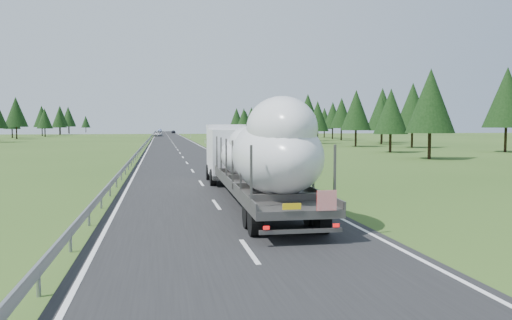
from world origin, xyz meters
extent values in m
plane|color=#2D4A18|center=(0.00, 0.00, 0.00)|extent=(400.00, 400.00, 0.00)
cube|color=black|center=(0.00, 100.00, 0.01)|extent=(10.00, 400.00, 0.02)
cube|color=slate|center=(-5.30, 100.00, 0.60)|extent=(0.08, 400.00, 0.32)
cylinder|color=slate|center=(-5.30, 0.00, 0.30)|extent=(0.10, 0.10, 0.60)
cube|color=silver|center=(6.50, 30.00, 0.50)|extent=(0.12, 0.07, 1.00)
cube|color=black|center=(6.50, 30.00, 0.82)|extent=(0.13, 0.08, 0.12)
cube|color=silver|center=(6.50, 80.00, 0.50)|extent=(0.12, 0.07, 1.00)
cube|color=black|center=(6.50, 80.00, 0.82)|extent=(0.13, 0.08, 0.12)
cube|color=silver|center=(6.50, 130.00, 0.50)|extent=(0.12, 0.07, 1.00)
cube|color=black|center=(6.50, 130.00, 0.82)|extent=(0.13, 0.08, 0.12)
cube|color=silver|center=(6.50, 180.00, 0.50)|extent=(0.12, 0.07, 1.00)
cube|color=black|center=(6.50, 180.00, 0.82)|extent=(0.13, 0.08, 0.12)
cube|color=silver|center=(6.50, 230.00, 0.50)|extent=(0.12, 0.07, 1.00)
cube|color=black|center=(6.50, 230.00, 0.82)|extent=(0.13, 0.08, 0.12)
cube|color=silver|center=(6.50, 280.00, 0.50)|extent=(0.12, 0.07, 1.00)
cube|color=black|center=(6.50, 280.00, 0.82)|extent=(0.13, 0.08, 0.12)
cube|color=silver|center=(6.50, 330.00, 0.50)|extent=(0.12, 0.07, 1.00)
cube|color=black|center=(6.50, 330.00, 0.82)|extent=(0.13, 0.08, 0.12)
cylinder|color=slate|center=(7.20, 80.00, 1.00)|extent=(0.08, 0.08, 2.00)
cube|color=silver|center=(7.20, 80.00, 2.00)|extent=(0.05, 0.90, 1.20)
cylinder|color=black|center=(45.44, 39.09, 2.05)|extent=(0.36, 0.36, 4.10)
cone|color=black|center=(45.44, 39.09, 7.74)|extent=(6.38, 6.38, 8.54)
cylinder|color=black|center=(39.49, 54.73, 1.88)|extent=(0.36, 0.36, 3.75)
cone|color=black|center=(39.49, 54.73, 7.09)|extent=(5.84, 5.84, 7.82)
cylinder|color=black|center=(41.06, 70.12, 1.62)|extent=(0.36, 0.36, 3.25)
cone|color=black|center=(41.06, 70.12, 6.13)|extent=(5.05, 5.05, 6.76)
cylinder|color=black|center=(45.68, 79.80, 2.06)|extent=(0.36, 0.36, 4.12)
cone|color=black|center=(45.68, 79.80, 7.77)|extent=(6.40, 6.40, 8.57)
cylinder|color=black|center=(42.62, 96.95, 1.84)|extent=(0.36, 0.36, 3.69)
cone|color=black|center=(42.62, 96.95, 6.97)|extent=(5.74, 5.74, 7.68)
cylinder|color=black|center=(44.75, 109.47, 1.77)|extent=(0.36, 0.36, 3.53)
cone|color=black|center=(44.75, 109.47, 6.67)|extent=(5.49, 5.49, 7.35)
cylinder|color=black|center=(47.05, 123.43, 1.57)|extent=(0.36, 0.36, 3.15)
cone|color=black|center=(47.05, 123.43, 5.95)|extent=(4.90, 4.90, 6.56)
cylinder|color=black|center=(42.77, 138.75, 1.68)|extent=(0.36, 0.36, 3.36)
cone|color=black|center=(42.77, 138.75, 6.34)|extent=(5.22, 5.22, 7.00)
cylinder|color=black|center=(48.26, 150.07, 1.73)|extent=(0.36, 0.36, 3.45)
cone|color=black|center=(48.26, 150.07, 6.52)|extent=(5.37, 5.37, 7.19)
cylinder|color=black|center=(40.04, 165.26, 1.56)|extent=(0.36, 0.36, 3.11)
cone|color=black|center=(40.04, 165.26, 5.88)|extent=(4.84, 4.84, 6.48)
cylinder|color=black|center=(44.94, 177.71, 1.83)|extent=(0.36, 0.36, 3.67)
cone|color=black|center=(44.94, 177.71, 6.92)|extent=(5.70, 5.70, 7.64)
cylinder|color=black|center=(43.24, 192.02, 1.98)|extent=(0.36, 0.36, 3.96)
cone|color=black|center=(43.24, 192.02, 7.47)|extent=(6.16, 6.16, 8.24)
cylinder|color=black|center=(39.61, 207.81, 2.10)|extent=(0.36, 0.36, 4.20)
cone|color=black|center=(39.61, 207.81, 7.94)|extent=(6.53, 6.53, 8.75)
cylinder|color=black|center=(45.27, 222.25, 1.80)|extent=(0.36, 0.36, 3.59)
cone|color=black|center=(45.27, 222.25, 6.79)|extent=(5.59, 5.59, 7.49)
cylinder|color=black|center=(41.43, 234.53, 1.93)|extent=(0.36, 0.36, 3.86)
cone|color=black|center=(41.43, 234.53, 7.30)|extent=(6.01, 6.01, 8.05)
cylinder|color=black|center=(48.13, 251.66, 1.99)|extent=(0.36, 0.36, 3.98)
cone|color=black|center=(48.13, 251.66, 7.51)|extent=(6.19, 6.19, 8.29)
cylinder|color=black|center=(27.20, 27.87, 1.74)|extent=(0.36, 0.36, 3.47)
cone|color=black|center=(27.20, 27.87, 6.56)|extent=(5.40, 5.40, 7.23)
cylinder|color=black|center=(29.13, 41.59, 1.53)|extent=(0.36, 0.36, 3.05)
cone|color=black|center=(29.13, 41.59, 5.77)|extent=(4.75, 4.75, 6.36)
cylinder|color=black|center=(31.74, 60.64, 1.72)|extent=(0.36, 0.36, 3.45)
cone|color=black|center=(31.74, 60.64, 6.51)|extent=(5.36, 5.36, 7.18)
cylinder|color=black|center=(29.72, 76.57, 1.51)|extent=(0.36, 0.36, 3.03)
cone|color=black|center=(29.72, 76.57, 5.72)|extent=(4.71, 4.71, 6.31)
cylinder|color=black|center=(32.64, 93.30, 1.95)|extent=(0.36, 0.36, 3.91)
cone|color=black|center=(32.64, 93.30, 7.38)|extent=(6.07, 6.07, 8.14)
cylinder|color=black|center=(30.70, 106.13, 1.44)|extent=(0.36, 0.36, 2.89)
cone|color=black|center=(30.70, 106.13, 5.46)|extent=(4.49, 4.49, 6.02)
cylinder|color=black|center=(31.90, 126.29, 1.59)|extent=(0.36, 0.36, 3.18)
cone|color=black|center=(31.90, 126.29, 6.00)|extent=(4.94, 4.94, 6.62)
cylinder|color=black|center=(30.27, 141.27, 1.28)|extent=(0.36, 0.36, 2.56)
cone|color=black|center=(30.27, 141.27, 4.83)|extent=(3.98, 3.98, 5.33)
cylinder|color=black|center=(33.88, 154.50, 1.45)|extent=(0.36, 0.36, 2.90)
cone|color=black|center=(33.88, 154.50, 5.49)|extent=(4.52, 4.52, 6.05)
cylinder|color=black|center=(29.87, 171.20, 1.81)|extent=(0.36, 0.36, 3.61)
cone|color=black|center=(29.87, 171.20, 6.82)|extent=(5.62, 5.62, 7.52)
cylinder|color=black|center=(29.29, 186.65, 1.91)|extent=(0.36, 0.36, 3.82)
cone|color=black|center=(29.29, 186.65, 7.22)|extent=(5.94, 5.94, 7.96)
cylinder|color=black|center=(-41.43, 123.43, 1.98)|extent=(0.36, 0.36, 3.96)
cone|color=black|center=(-41.43, 123.43, 7.48)|extent=(6.16, 6.16, 8.25)
cylinder|color=black|center=(-46.72, 138.75, 1.57)|extent=(0.36, 0.36, 3.14)
cone|color=black|center=(-46.72, 138.75, 5.93)|extent=(4.88, 4.88, 6.54)
cylinder|color=black|center=(-39.77, 150.07, 1.60)|extent=(0.36, 0.36, 3.21)
cone|color=black|center=(-39.77, 150.07, 6.06)|extent=(4.99, 4.99, 6.68)
cylinder|color=black|center=(-43.97, 165.26, 1.84)|extent=(0.36, 0.36, 3.69)
cone|color=black|center=(-43.97, 165.26, 6.97)|extent=(5.74, 5.74, 7.69)
cylinder|color=black|center=(-40.41, 177.71, 1.72)|extent=(0.36, 0.36, 3.43)
cone|color=black|center=(-40.41, 177.71, 6.49)|extent=(5.34, 5.34, 7.15)
cylinder|color=black|center=(-42.80, 192.02, 2.02)|extent=(0.36, 0.36, 4.04)
cone|color=black|center=(-42.80, 192.02, 7.64)|extent=(6.29, 6.29, 8.42)
cylinder|color=black|center=(-42.08, 207.81, 1.88)|extent=(0.36, 0.36, 3.75)
cone|color=black|center=(-42.08, 207.81, 7.09)|extent=(5.84, 5.84, 7.82)
cylinder|color=black|center=(-44.79, 222.25, 2.14)|extent=(0.36, 0.36, 4.28)
cone|color=black|center=(-44.79, 222.25, 8.08)|extent=(6.66, 6.66, 8.91)
cylinder|color=black|center=(-46.87, 234.53, 2.09)|extent=(0.36, 0.36, 4.19)
cone|color=black|center=(-46.87, 234.53, 7.91)|extent=(6.52, 6.52, 8.73)
cylinder|color=black|center=(-41.17, 251.66, 1.50)|extent=(0.36, 0.36, 3.00)
cone|color=black|center=(-41.17, 251.66, 5.66)|extent=(4.66, 4.66, 6.25)
cube|color=white|center=(1.90, 9.05, 2.04)|extent=(2.81, 5.43, 3.01)
cube|color=black|center=(1.90, 11.79, 2.58)|extent=(2.47, 0.14, 1.50)
cube|color=white|center=(1.90, 11.41, 3.71)|extent=(2.72, 1.35, 0.32)
cube|color=#575552|center=(1.90, 7.97, 0.59)|extent=(2.76, 3.29, 0.27)
cylinder|color=black|center=(0.67, 10.98, 0.54)|extent=(0.40, 1.08, 1.07)
cylinder|color=black|center=(3.14, 10.98, 0.54)|extent=(0.40, 1.08, 1.07)
cylinder|color=black|center=(0.67, 7.54, 0.54)|extent=(0.40, 1.08, 1.07)
cylinder|color=black|center=(3.14, 7.54, 0.54)|extent=(0.40, 1.08, 1.07)
cube|color=#575552|center=(1.90, -1.16, 0.99)|extent=(3.26, 15.11, 0.28)
cube|color=#575552|center=(0.48, -1.16, 1.26)|extent=(0.42, 15.04, 0.26)
cube|color=#575552|center=(3.33, -1.16, 1.26)|extent=(0.42, 15.04, 0.26)
cube|color=#575552|center=(0.48, -7.61, 2.15)|extent=(0.08, 0.08, 2.04)
cube|color=#575552|center=(3.33, -7.61, 2.15)|extent=(0.08, 0.08, 2.04)
cube|color=#575552|center=(0.48, -5.03, 2.15)|extent=(0.08, 0.08, 2.04)
cube|color=#575552|center=(3.33, -5.03, 2.15)|extent=(0.08, 0.08, 2.04)
cube|color=#575552|center=(0.48, -2.45, 2.15)|extent=(0.08, 0.08, 2.04)
cube|color=#575552|center=(3.33, -2.45, 2.15)|extent=(0.08, 0.08, 2.04)
cube|color=#575552|center=(0.48, 0.13, 2.15)|extent=(0.08, 0.08, 2.04)
cube|color=#575552|center=(3.33, 0.13, 2.15)|extent=(0.08, 0.08, 2.04)
cube|color=#575552|center=(0.48, 2.71, 2.15)|extent=(0.08, 0.08, 2.04)
cube|color=#575552|center=(3.33, 2.71, 2.15)|extent=(0.08, 0.08, 2.04)
cube|color=#575552|center=(0.48, 5.29, 2.15)|extent=(0.08, 0.08, 2.04)
cube|color=#575552|center=(3.33, 5.29, 2.15)|extent=(0.08, 0.08, 2.04)
cylinder|color=black|center=(0.72, -6.96, 0.54)|extent=(0.46, 1.08, 1.07)
cylinder|color=black|center=(3.09, -6.96, 0.54)|extent=(0.46, 1.08, 1.07)
cylinder|color=black|center=(0.72, -5.67, 0.54)|extent=(0.46, 1.08, 1.07)
cylinder|color=black|center=(3.09, -5.67, 0.54)|extent=(0.46, 1.08, 1.07)
cube|color=#575552|center=(1.90, -8.63, 0.48)|extent=(2.69, 0.19, 0.13)
cube|color=red|center=(2.71, -8.70, 1.45)|extent=(0.65, 0.06, 0.64)
cube|color=yellow|center=(1.58, -8.70, 1.29)|extent=(0.59, 0.06, 0.19)
cube|color=red|center=(0.78, -8.70, 0.64)|extent=(0.19, 0.07, 0.11)
cube|color=red|center=(3.03, -8.70, 0.64)|extent=(0.19, 0.07, 0.11)
ellipsoid|color=silver|center=(1.90, -4.60, 2.64)|extent=(3.45, 7.31, 3.01)
ellipsoid|color=silver|center=(1.90, -5.50, 3.69)|extent=(2.60, 4.64, 2.41)
ellipsoid|color=silver|center=(1.90, 2.71, 2.19)|extent=(3.05, 7.62, 2.13)
ellipsoid|color=silver|center=(1.90, 1.76, 2.94)|extent=(2.29, 4.84, 1.70)
imported|color=silver|center=(-3.44, 151.17, 0.84)|extent=(3.23, 6.26, 1.69)
imported|color=black|center=(3.49, 215.73, 0.71)|extent=(2.02, 4.28, 1.42)
imported|color=navy|center=(-2.97, 271.26, 0.80)|extent=(2.15, 5.02, 1.61)
camera|label=1|loc=(-2.59, -23.59, 3.82)|focal=35.00mm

